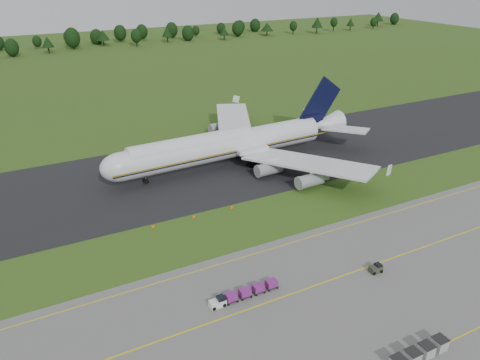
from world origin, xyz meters
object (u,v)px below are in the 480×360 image
utility_cart (376,269)px  edge_markers (194,217)px  uld_row (419,353)px  baggage_train (243,293)px  aircraft (230,144)px

utility_cart → edge_markers: 35.76m
uld_row → edge_markers: uld_row is taller
baggage_train → utility_cart: 22.41m
aircraft → utility_cart: (0.98, -51.02, -4.79)m
aircraft → baggage_train: aircraft is taller
aircraft → edge_markers: (-18.40, -20.97, -5.12)m
utility_cart → edge_markers: utility_cart is taller
aircraft → baggage_train: size_ratio=5.96×
utility_cart → baggage_train: bearing=168.9°
aircraft → baggage_train: (-21.01, -46.70, -4.61)m
baggage_train → edge_markers: baggage_train is taller
edge_markers → utility_cart: bearing=-57.2°
utility_cart → aircraft: bearing=91.1°
utility_cart → edge_markers: bearing=122.8°
aircraft → utility_cart: 51.26m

